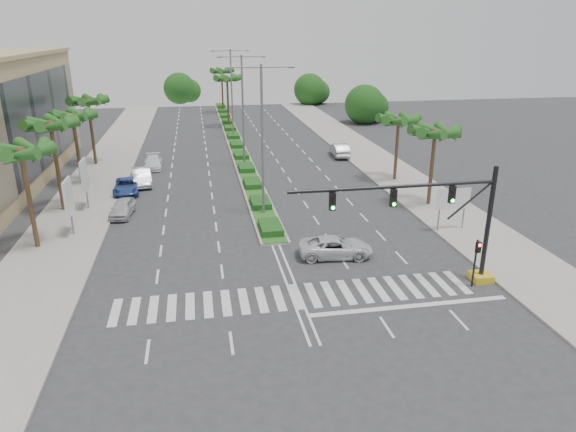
# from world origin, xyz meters

# --- Properties ---
(ground) EXTENTS (160.00, 160.00, 0.00)m
(ground) POSITION_xyz_m (0.00, 0.00, 0.00)
(ground) COLOR #333335
(ground) RESTS_ON ground
(footpath_right) EXTENTS (6.00, 120.00, 0.15)m
(footpath_right) POSITION_xyz_m (15.20, 20.00, 0.07)
(footpath_right) COLOR gray
(footpath_right) RESTS_ON ground
(footpath_left) EXTENTS (6.00, 120.00, 0.15)m
(footpath_left) POSITION_xyz_m (-15.20, 20.00, 0.07)
(footpath_left) COLOR gray
(footpath_left) RESTS_ON ground
(median) EXTENTS (2.20, 75.00, 0.20)m
(median) POSITION_xyz_m (0.00, 45.00, 0.10)
(median) COLOR gray
(median) RESTS_ON ground
(median_grass) EXTENTS (1.80, 75.00, 0.04)m
(median_grass) POSITION_xyz_m (0.00, 45.00, 0.22)
(median_grass) COLOR #2A591E
(median_grass) RESTS_ON median
(signal_gantry) EXTENTS (12.60, 1.20, 7.20)m
(signal_gantry) POSITION_xyz_m (9.27, -0.00, 3.46)
(signal_gantry) COLOR gold
(signal_gantry) RESTS_ON ground
(pedestrian_signal) EXTENTS (0.28, 0.36, 3.00)m
(pedestrian_signal) POSITION_xyz_m (10.60, -0.68, 2.04)
(pedestrian_signal) COLOR black
(pedestrian_signal) RESTS_ON ground
(direction_sign) EXTENTS (2.70, 0.11, 3.40)m
(direction_sign) POSITION_xyz_m (13.50, 7.99, 2.45)
(direction_sign) COLOR slate
(direction_sign) RESTS_ON ground
(billboard_near) EXTENTS (0.18, 2.10, 4.35)m
(billboard_near) POSITION_xyz_m (-14.50, 12.00, 2.96)
(billboard_near) COLOR slate
(billboard_near) RESTS_ON ground
(billboard_far) EXTENTS (0.18, 2.10, 4.35)m
(billboard_far) POSITION_xyz_m (-14.50, 18.00, 2.96)
(billboard_far) COLOR slate
(billboard_far) RESTS_ON ground
(palm_left_near) EXTENTS (4.57, 4.68, 7.55)m
(palm_left_near) POSITION_xyz_m (-16.50, 10.00, 6.69)
(palm_left_near) COLOR brown
(palm_left_near) RESTS_ON ground
(palm_left_mid) EXTENTS (4.57, 4.68, 7.95)m
(palm_left_mid) POSITION_xyz_m (-16.50, 18.00, 7.08)
(palm_left_mid) COLOR brown
(palm_left_mid) RESTS_ON ground
(palm_left_far) EXTENTS (4.57, 4.68, 7.35)m
(palm_left_far) POSITION_xyz_m (-16.50, 26.00, 6.50)
(palm_left_far) COLOR brown
(palm_left_far) RESTS_ON ground
(palm_left_end) EXTENTS (4.57, 4.68, 7.75)m
(palm_left_end) POSITION_xyz_m (-16.50, 34.00, 6.88)
(palm_left_end) COLOR brown
(palm_left_end) RESTS_ON ground
(palm_right_near) EXTENTS (4.57, 4.68, 7.05)m
(palm_right_near) POSITION_xyz_m (14.50, 14.00, 6.20)
(palm_right_near) COLOR brown
(palm_right_near) RESTS_ON ground
(palm_right_far) EXTENTS (4.57, 4.68, 6.75)m
(palm_right_far) POSITION_xyz_m (14.50, 22.00, 5.91)
(palm_right_far) COLOR brown
(palm_right_far) RESTS_ON ground
(palm_median_a) EXTENTS (4.57, 4.68, 8.05)m
(palm_median_a) POSITION_xyz_m (0.00, 55.00, 7.17)
(palm_median_a) COLOR brown
(palm_median_a) RESTS_ON ground
(palm_median_b) EXTENTS (4.57, 4.68, 8.05)m
(palm_median_b) POSITION_xyz_m (0.00, 70.00, 7.17)
(palm_median_b) COLOR brown
(palm_median_b) RESTS_ON ground
(streetlight_near) EXTENTS (5.10, 0.25, 12.00)m
(streetlight_near) POSITION_xyz_m (0.00, 14.00, 6.81)
(streetlight_near) COLOR slate
(streetlight_near) RESTS_ON ground
(streetlight_mid) EXTENTS (5.10, 0.25, 12.00)m
(streetlight_mid) POSITION_xyz_m (0.00, 30.00, 6.81)
(streetlight_mid) COLOR slate
(streetlight_mid) RESTS_ON ground
(streetlight_far) EXTENTS (5.10, 0.25, 12.00)m
(streetlight_far) POSITION_xyz_m (0.00, 46.00, 6.81)
(streetlight_far) COLOR slate
(streetlight_far) RESTS_ON ground
(car_parked_a) EXTENTS (2.05, 4.14, 1.36)m
(car_parked_a) POSITION_xyz_m (-11.44, 15.89, 0.68)
(car_parked_a) COLOR silver
(car_parked_a) RESTS_ON ground
(car_parked_b) EXTENTS (2.37, 5.08, 1.61)m
(car_parked_b) POSITION_xyz_m (-10.65, 24.95, 0.81)
(car_parked_b) COLOR silver
(car_parked_b) RESTS_ON ground
(car_parked_c) EXTENTS (2.42, 4.92, 1.35)m
(car_parked_c) POSITION_xyz_m (-11.80, 22.32, 0.67)
(car_parked_c) COLOR #304994
(car_parked_c) RESTS_ON ground
(car_parked_d) EXTENTS (2.01, 4.61, 1.32)m
(car_parked_d) POSITION_xyz_m (-9.98, 31.31, 0.66)
(car_parked_d) COLOR white
(car_parked_d) RESTS_ON ground
(car_crossing) EXTENTS (5.20, 2.83, 1.38)m
(car_crossing) POSITION_xyz_m (3.69, 4.99, 0.69)
(car_crossing) COLOR silver
(car_crossing) RESTS_ON ground
(car_right) EXTENTS (2.07, 5.01, 1.61)m
(car_right) POSITION_xyz_m (11.80, 33.05, 0.81)
(car_right) COLOR #A0A0A5
(car_right) RESTS_ON ground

